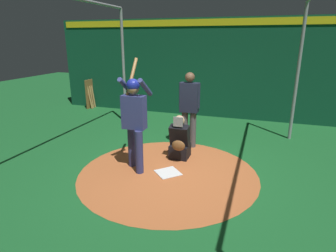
{
  "coord_description": "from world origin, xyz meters",
  "views": [
    {
      "loc": [
        4.67,
        1.57,
        2.48
      ],
      "look_at": [
        0.0,
        0.0,
        0.95
      ],
      "focal_mm": 30.26,
      "sensor_mm": 36.0,
      "label": 1
    }
  ],
  "objects_px": {
    "bat_rack": "(91,95)",
    "batter": "(134,116)",
    "umpire": "(189,106)",
    "home_plate": "(168,173)",
    "catcher": "(180,142)"
  },
  "relations": [
    {
      "from": "bat_rack",
      "to": "batter",
      "type": "bearing_deg",
      "value": 41.57
    },
    {
      "from": "catcher",
      "to": "bat_rack",
      "type": "height_order",
      "value": "bat_rack"
    },
    {
      "from": "home_plate",
      "to": "batter",
      "type": "distance_m",
      "value": 1.27
    },
    {
      "from": "batter",
      "to": "bat_rack",
      "type": "distance_m",
      "value": 5.71
    },
    {
      "from": "home_plate",
      "to": "bat_rack",
      "type": "height_order",
      "value": "bat_rack"
    },
    {
      "from": "catcher",
      "to": "umpire",
      "type": "bearing_deg",
      "value": 179.6
    },
    {
      "from": "home_plate",
      "to": "bat_rack",
      "type": "distance_m",
      "value": 6.15
    },
    {
      "from": "catcher",
      "to": "umpire",
      "type": "xyz_separation_m",
      "value": [
        -0.75,
        0.01,
        0.62
      ]
    },
    {
      "from": "umpire",
      "to": "catcher",
      "type": "bearing_deg",
      "value": -0.4
    },
    {
      "from": "batter",
      "to": "umpire",
      "type": "relative_size",
      "value": 1.21
    },
    {
      "from": "home_plate",
      "to": "umpire",
      "type": "height_order",
      "value": "umpire"
    },
    {
      "from": "batter",
      "to": "catcher",
      "type": "relative_size",
      "value": 2.22
    },
    {
      "from": "batter",
      "to": "bat_rack",
      "type": "xyz_separation_m",
      "value": [
        -4.25,
        -3.77,
        -0.6
      ]
    },
    {
      "from": "batter",
      "to": "umpire",
      "type": "distance_m",
      "value": 1.67
    },
    {
      "from": "home_plate",
      "to": "catcher",
      "type": "xyz_separation_m",
      "value": [
        -0.76,
        0.0,
        0.36
      ]
    }
  ]
}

